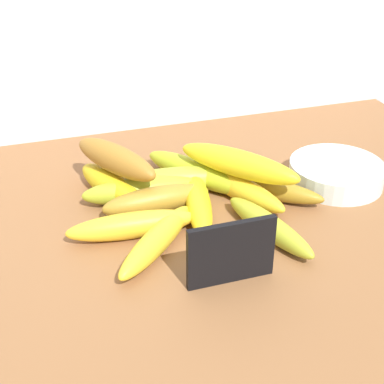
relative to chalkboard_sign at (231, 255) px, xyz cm
name	(u,v)px	position (x,y,z in cm)	size (l,w,h in cm)	color
counter_top	(192,245)	(-1.56, 10.25, -5.36)	(110.00, 76.00, 3.00)	brown
chalkboard_sign	(231,255)	(0.00, 0.00, 0.00)	(11.00, 1.80, 8.40)	black
fruit_bowl	(336,173)	(24.97, 17.53, -2.11)	(14.96, 14.96, 3.49)	silver
banana_0	(176,180)	(-0.11, 22.78, -1.84)	(20.82, 4.03, 4.03)	#AAC031
banana_1	(112,185)	(-10.05, 23.98, -1.76)	(15.59, 4.20, 4.20)	gold
banana_2	(258,187)	(11.37, 17.45, -2.16)	(20.42, 3.39, 3.39)	olive
banana_3	(132,225)	(-9.35, 12.74, -2.02)	(17.91, 3.68, 3.68)	yellow
banana_4	(198,203)	(1.09, 15.59, -2.06)	(17.73, 3.59, 3.59)	yellow
banana_5	(143,190)	(-5.83, 21.14, -1.81)	(18.20, 4.10, 4.10)	#A5B52A
banana_6	(231,167)	(9.77, 24.67, -2.12)	(16.03, 3.47, 3.47)	#BB9024
banana_7	(157,240)	(-6.95, 8.57, -2.17)	(17.89, 3.37, 3.37)	yellow
banana_8	(157,200)	(-4.57, 17.78, -1.81)	(16.19, 4.09, 4.09)	#A37D28
banana_9	(234,185)	(7.92, 18.79, -1.98)	(20.12, 3.74, 3.74)	yellow
banana_10	(269,226)	(8.46, 7.13, -2.22)	(17.02, 3.27, 3.27)	#AAB32C
banana_11	(195,172)	(3.45, 24.40, -1.85)	(19.59, 4.01, 4.01)	#AABB23
banana_12	(116,159)	(-9.08, 24.27, 2.50)	(16.86, 4.31, 4.31)	#A46F27
banana_13	(238,163)	(8.27, 18.28, 1.95)	(19.80, 4.12, 4.12)	yellow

